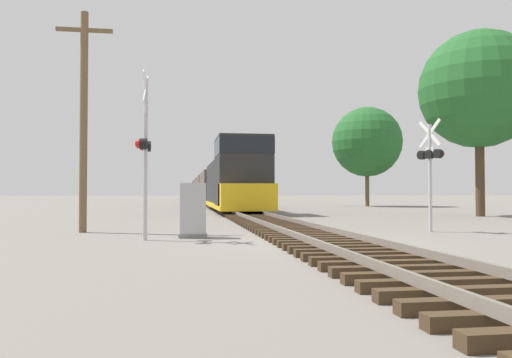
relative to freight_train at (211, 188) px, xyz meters
name	(u,v)px	position (x,y,z in m)	size (l,w,h in m)	color
ground_plane	(320,243)	(0.00, -48.11, -1.85)	(400.00, 400.00, 0.00)	slate
rail_track_bed	(320,238)	(0.00, -48.11, -1.72)	(2.60, 160.00, 0.31)	#42301E
freight_train	(211,188)	(0.00, 0.00, 0.00)	(3.08, 72.71, 4.52)	#232326
crossing_signal_near	(145,148)	(-4.56, -46.72, 0.67)	(0.38, 1.01, 4.60)	#B7B7BC
crossing_signal_far	(431,161)	(4.65, -45.14, 0.51)	(0.59, 1.00, 3.73)	#B7B7BC
relay_cabinet	(193,211)	(-3.22, -46.10, -1.08)	(0.81, 0.54, 1.57)	slate
utility_pole	(84,117)	(-6.73, -43.70, 1.94)	(1.80, 0.25, 7.26)	brown
tree_far_right	(479,90)	(12.57, -35.60, 5.09)	(6.42, 6.42, 10.18)	#473521
tree_mid_background	(367,142)	(13.79, -15.81, 4.22)	(6.57, 6.57, 9.37)	brown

